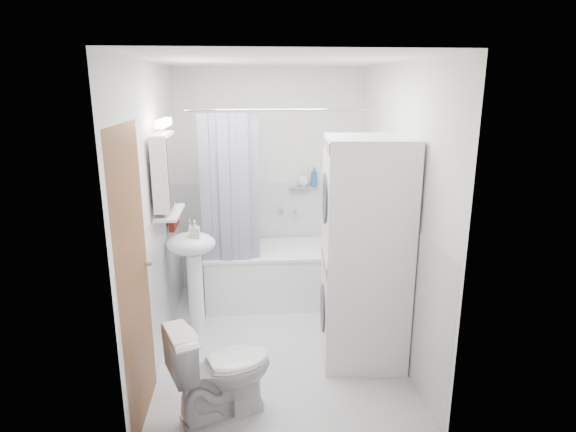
{
  "coord_description": "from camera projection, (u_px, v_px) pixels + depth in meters",
  "views": [
    {
      "loc": [
        -0.24,
        -3.8,
        2.22
      ],
      "look_at": [
        0.09,
        0.15,
        1.13
      ],
      "focal_mm": 30.0,
      "sensor_mm": 36.0,
      "label": 1
    }
  ],
  "objects": [
    {
      "name": "floor",
      "position": [
        279.0,
        344.0,
        4.26
      ],
      "size": [
        2.6,
        2.6,
        0.0
      ],
      "primitive_type": "plane",
      "color": "silver",
      "rests_on": "ground"
    },
    {
      "name": "room_walls",
      "position": [
        278.0,
        179.0,
        3.87
      ],
      "size": [
        2.6,
        2.6,
        2.6
      ],
      "color": "silver",
      "rests_on": "ground"
    },
    {
      "name": "wainscot",
      "position": [
        276.0,
        268.0,
        4.38
      ],
      "size": [
        1.98,
        2.58,
        2.58
      ],
      "color": "white",
      "rests_on": "ground"
    },
    {
      "name": "door",
      "position": [
        149.0,
        264.0,
        3.39
      ],
      "size": [
        0.05,
        2.0,
        2.0
      ],
      "color": "brown",
      "rests_on": "ground"
    },
    {
      "name": "bathtub",
      "position": [
        279.0,
        271.0,
        5.07
      ],
      "size": [
        1.51,
        0.72,
        0.58
      ],
      "color": "white",
      "rests_on": "ground"
    },
    {
      "name": "tub_spout",
      "position": [
        295.0,
        210.0,
        5.25
      ],
      "size": [
        0.04,
        0.12,
        0.04
      ],
      "primitive_type": "cylinder",
      "rotation": [
        1.57,
        0.0,
        0.0
      ],
      "color": "silver",
      "rests_on": "room_walls"
    },
    {
      "name": "curtain_rod",
      "position": [
        280.0,
        110.0,
        4.34
      ],
      "size": [
        1.69,
        0.02,
        0.02
      ],
      "primitive_type": "cylinder",
      "rotation": [
        0.0,
        1.57,
        0.0
      ],
      "color": "silver",
      "rests_on": "room_walls"
    },
    {
      "name": "shower_curtain",
      "position": [
        230.0,
        192.0,
        4.49
      ],
      "size": [
        0.55,
        0.02,
        1.45
      ],
      "color": "#151A4A",
      "rests_on": "curtain_rod"
    },
    {
      "name": "sink",
      "position": [
        193.0,
        259.0,
        4.33
      ],
      "size": [
        0.44,
        0.37,
        1.04
      ],
      "color": "white",
      "rests_on": "ground"
    },
    {
      "name": "medicine_cabinet",
      "position": [
        165.0,
        169.0,
        3.87
      ],
      "size": [
        0.13,
        0.5,
        0.71
      ],
      "color": "white",
      "rests_on": "room_walls"
    },
    {
      "name": "shelf",
      "position": [
        170.0,
        212.0,
        3.97
      ],
      "size": [
        0.18,
        0.54,
        0.02
      ],
      "primitive_type": "cube",
      "color": "silver",
      "rests_on": "room_walls"
    },
    {
      "name": "shower_caddy",
      "position": [
        300.0,
        187.0,
        5.18
      ],
      "size": [
        0.22,
        0.06,
        0.02
      ],
      "primitive_type": "cube",
      "color": "silver",
      "rests_on": "room_walls"
    },
    {
      "name": "towel",
      "position": [
        172.0,
        188.0,
        4.41
      ],
      "size": [
        0.07,
        0.31,
        0.75
      ],
      "color": "maroon",
      "rests_on": "room_walls"
    },
    {
      "name": "washer_dryer",
      "position": [
        365.0,
        253.0,
        3.84
      ],
      "size": [
        0.71,
        0.7,
        1.84
      ],
      "rotation": [
        0.0,
        0.0,
        -0.09
      ],
      "color": "white",
      "rests_on": "ground"
    },
    {
      "name": "toilet",
      "position": [
        221.0,
        369.0,
        3.27
      ],
      "size": [
        0.8,
        0.63,
        0.69
      ],
      "primitive_type": "imported",
      "rotation": [
        0.0,
        0.0,
        1.96
      ],
      "color": "white",
      "rests_on": "ground"
    },
    {
      "name": "soap_pump",
      "position": [
        195.0,
        235.0,
        4.19
      ],
      "size": [
        0.08,
        0.17,
        0.08
      ],
      "primitive_type": "imported",
      "color": "gray",
      "rests_on": "sink"
    },
    {
      "name": "shelf_bottle",
      "position": [
        167.0,
        212.0,
        3.81
      ],
      "size": [
        0.07,
        0.18,
        0.07
      ],
      "primitive_type": "imported",
      "color": "gray",
      "rests_on": "shelf"
    },
    {
      "name": "shelf_cup",
      "position": [
        171.0,
        202.0,
        4.07
      ],
      "size": [
        0.1,
        0.09,
        0.1
      ],
      "primitive_type": "imported",
      "color": "gray",
      "rests_on": "shelf"
    },
    {
      "name": "shampoo_a",
      "position": [
        303.0,
        180.0,
        5.16
      ],
      "size": [
        0.13,
        0.17,
        0.13
      ],
      "primitive_type": "imported",
      "color": "gray",
      "rests_on": "shower_caddy"
    },
    {
      "name": "shampoo_b",
      "position": [
        314.0,
        183.0,
        5.17
      ],
      "size": [
        0.08,
        0.21,
        0.08
      ],
      "primitive_type": "imported",
      "color": "#245891",
      "rests_on": "shower_caddy"
    }
  ]
}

